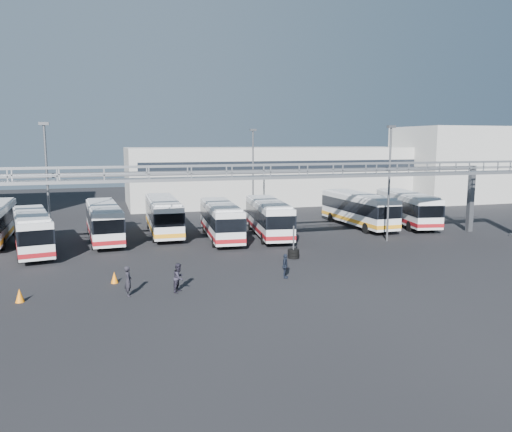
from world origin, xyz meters
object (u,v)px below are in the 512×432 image
object	(u,v)px
bus_5	(268,217)
pedestrian_a	(128,281)
light_pole_back	(253,170)
bus_7	(358,208)
bus_3	(163,215)
pedestrian_b	(179,278)
light_pole_mid	(389,177)
bus_1	(32,230)
cone_left	(20,295)
cone_right	(114,277)
bus_8	(407,207)
bus_2	(104,220)
bus_4	(221,219)
pedestrian_d	(285,266)
tire_stack	(293,253)
light_pole_left	(48,184)

from	to	relation	value
bus_5	pedestrian_a	bearing A→B (deg)	-124.49
light_pole_back	bus_7	world-z (taller)	light_pole_back
bus_3	pedestrian_b	world-z (taller)	bus_3
light_pole_mid	bus_1	xyz separation A→B (m)	(-29.68, 4.37, -3.91)
cone_left	cone_right	bearing A→B (deg)	24.98
bus_3	bus_8	distance (m)	25.44
bus_2	bus_8	distance (m)	30.80
pedestrian_b	cone_left	distance (m)	8.77
light_pole_back	bus_2	size ratio (longest dim) A/B	0.91
light_pole_back	pedestrian_a	bearing A→B (deg)	-121.17
bus_4	pedestrian_d	distance (m)	14.17
bus_1	pedestrian_b	distance (m)	17.15
bus_2	bus_4	bearing A→B (deg)	-16.13
bus_2	bus_7	bearing A→B (deg)	-3.61
bus_2	bus_5	world-z (taller)	bus_5
light_pole_back	bus_8	size ratio (longest dim) A/B	0.87
bus_3	pedestrian_a	xyz separation A→B (m)	(-4.24, -18.90, -1.04)
pedestrian_d	cone_left	bearing A→B (deg)	119.05
light_pole_back	cone_left	distance (m)	32.28
bus_8	light_pole_mid	bearing A→B (deg)	-122.75
bus_3	tire_stack	bearing A→B (deg)	-55.94
pedestrian_a	light_pole_back	bearing A→B (deg)	-30.17
light_pole_left	bus_5	size ratio (longest dim) A/B	0.89
bus_7	tire_stack	bearing A→B (deg)	-137.16
light_pole_mid	bus_5	distance (m)	11.48
light_pole_left	bus_2	xyz separation A→B (m)	(3.83, 6.52, -3.86)
bus_3	bus_4	distance (m)	6.12
bus_8	pedestrian_a	world-z (taller)	bus_8
bus_1	pedestrian_a	world-z (taller)	bus_1
bus_2	light_pole_left	bearing A→B (deg)	-124.20
bus_2	light_pole_mid	bearing A→B (deg)	-21.02
bus_4	cone_right	size ratio (longest dim) A/B	15.29
bus_4	cone_right	world-z (taller)	bus_4
light_pole_back	bus_2	world-z (taller)	light_pole_back
light_pole_mid	bus_1	bearing A→B (deg)	171.63
pedestrian_d	pedestrian_a	bearing A→B (deg)	123.21
pedestrian_b	bus_4	bearing A→B (deg)	10.90
light_pole_back	pedestrian_b	bearing A→B (deg)	-115.93
bus_1	bus_5	xyz separation A→B (m)	(20.25, 0.94, 0.06)
bus_1	pedestrian_a	size ratio (longest dim) A/B	6.25
light_pole_back	bus_8	bearing A→B (deg)	-28.76
bus_5	cone_right	size ratio (longest dim) A/B	15.71
light_pole_back	tire_stack	size ratio (longest dim) A/B	4.06
bus_8	tire_stack	size ratio (longest dim) A/B	4.69
bus_4	pedestrian_d	bearing A→B (deg)	-81.44
light_pole_left	bus_8	bearing A→B (deg)	9.78
bus_8	bus_7	bearing A→B (deg)	-175.54
pedestrian_b	pedestrian_d	world-z (taller)	pedestrian_b
bus_7	cone_left	bearing A→B (deg)	-152.28
pedestrian_d	light_pole_back	bearing A→B (deg)	16.14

